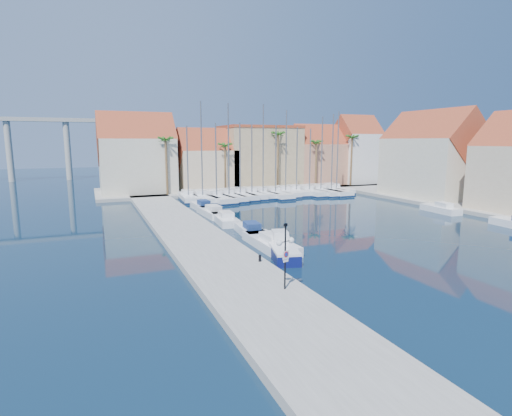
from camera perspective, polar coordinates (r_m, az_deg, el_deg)
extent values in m
plane|color=black|center=(30.59, 13.81, -8.06)|extent=(260.00, 260.00, 0.00)
cube|color=gray|center=(38.84, -9.33, -3.77)|extent=(6.00, 77.00, 0.50)
cube|color=gray|center=(76.99, -1.53, 2.92)|extent=(54.00, 16.00, 0.50)
cube|color=gray|center=(63.29, 29.30, 0.26)|extent=(12.00, 60.00, 0.50)
cylinder|color=black|center=(23.40, 4.18, -6.92)|extent=(0.10, 0.10, 3.96)
cylinder|color=black|center=(23.00, 3.78, -4.91)|extent=(0.48, 0.20, 0.05)
cylinder|color=black|center=(23.34, 4.64, -4.71)|extent=(0.48, 0.20, 0.05)
sphere|color=white|center=(22.83, 3.33, -5.02)|extent=(0.36, 0.36, 0.36)
sphere|color=white|center=(23.51, 5.06, -4.61)|extent=(0.36, 0.36, 0.36)
cube|color=black|center=(22.94, 4.24, -2.42)|extent=(0.24, 0.18, 0.16)
cube|color=white|center=(23.33, 4.29, -6.72)|extent=(0.48, 0.18, 0.49)
cylinder|color=red|center=(23.30, 4.34, -6.62)|extent=(0.32, 0.12, 0.34)
cylinder|color=#1933A5|center=(23.30, 4.35, -6.62)|extent=(0.23, 0.09, 0.24)
cube|color=white|center=(23.43, 4.28, -7.53)|extent=(0.38, 0.15, 0.14)
cylinder|color=black|center=(29.05, 0.55, -7.18)|extent=(0.20, 0.20, 0.49)
cube|color=#0E1452|center=(31.83, 3.79, -6.33)|extent=(3.23, 5.79, 0.83)
cube|color=white|center=(31.69, 3.80, -5.45)|extent=(3.23, 5.79, 0.18)
cube|color=white|center=(32.61, 3.44, -4.10)|extent=(1.54, 1.73, 1.01)
cube|color=white|center=(34.57, 2.04, -5.05)|extent=(2.40, 7.47, 0.80)
cube|color=white|center=(33.74, 2.57, -4.19)|extent=(1.68, 2.62, 0.60)
cube|color=white|center=(39.11, -0.83, -3.33)|extent=(2.50, 6.08, 0.80)
cube|color=navy|center=(38.40, -0.59, -2.50)|extent=(1.53, 2.20, 0.60)
cube|color=white|center=(45.02, -4.47, -1.65)|extent=(2.49, 6.31, 0.80)
cube|color=white|center=(44.30, -4.30, -0.91)|extent=(1.56, 2.27, 0.60)
cube|color=white|center=(49.50, -6.32, -0.65)|extent=(2.27, 6.52, 0.80)
cube|color=white|center=(48.78, -6.09, 0.03)|extent=(1.52, 2.31, 0.60)
cube|color=white|center=(53.86, -7.65, 0.14)|extent=(2.04, 5.78, 0.80)
cube|color=navy|center=(53.21, -7.48, 0.80)|extent=(1.35, 2.05, 0.60)
cube|color=white|center=(56.77, 24.84, -0.18)|extent=(2.12, 5.63, 0.80)
cube|color=white|center=(56.28, 25.28, 0.43)|extent=(1.36, 2.01, 0.60)
cube|color=white|center=(62.30, -9.67, 1.45)|extent=(2.84, 8.56, 1.00)
cube|color=#0E2247|center=(62.34, -9.66, 1.16)|extent=(2.90, 8.62, 0.28)
cube|color=white|center=(63.02, -9.80, 2.27)|extent=(1.72, 2.64, 0.60)
cylinder|color=slate|center=(61.36, -9.75, 6.67)|extent=(0.20, 0.20, 10.39)
cube|color=white|center=(61.97, -7.77, 1.46)|extent=(3.21, 9.86, 1.00)
cube|color=#0E2247|center=(62.01, -7.77, 1.17)|extent=(3.28, 9.92, 0.28)
cube|color=white|center=(62.77, -8.08, 2.29)|extent=(1.97, 3.03, 0.60)
cylinder|color=slate|center=(60.92, -7.78, 8.38)|extent=(0.20, 0.20, 13.95)
cube|color=white|center=(61.78, -5.83, 1.47)|extent=(3.80, 11.21, 1.00)
cube|color=#0E2247|center=(61.83, -5.83, 1.18)|extent=(3.86, 11.27, 0.28)
cube|color=white|center=(62.69, -6.22, 2.32)|extent=(2.28, 3.46, 0.60)
cylinder|color=slate|center=(60.73, -5.73, 6.92)|extent=(0.20, 0.20, 10.77)
cube|color=white|center=(62.82, -4.05, 1.63)|extent=(3.37, 10.23, 1.00)
cube|color=#0E2247|center=(62.87, -4.04, 1.34)|extent=(3.44, 10.29, 0.28)
cube|color=white|center=(63.64, -4.41, 2.45)|extent=(2.05, 3.15, 0.60)
cylinder|color=slate|center=(61.78, -3.94, 8.36)|extent=(0.20, 0.20, 13.75)
cube|color=white|center=(64.14, -2.44, 1.81)|extent=(3.09, 10.21, 1.00)
cube|color=#0E2247|center=(64.18, -2.43, 1.53)|extent=(3.15, 10.27, 0.28)
cube|color=white|center=(64.96, -2.79, 2.62)|extent=(1.98, 3.11, 0.60)
cylinder|color=slate|center=(63.15, -2.29, 7.13)|extent=(0.20, 0.20, 10.94)
cube|color=white|center=(64.98, -0.73, 1.92)|extent=(2.76, 9.46, 1.00)
cube|color=#0E2247|center=(65.03, -0.73, 1.64)|extent=(2.82, 9.52, 0.28)
cube|color=white|center=(65.76, -1.01, 2.71)|extent=(1.80, 2.87, 0.60)
cylinder|color=slate|center=(64.03, -0.60, 7.09)|extent=(0.20, 0.20, 10.76)
cube|color=white|center=(65.51, 0.84, 1.98)|extent=(2.79, 8.50, 1.00)
cube|color=#0E2247|center=(65.55, 0.84, 1.70)|extent=(2.85, 8.56, 0.28)
cube|color=white|center=(66.14, 0.51, 2.75)|extent=(1.70, 2.61, 0.60)
cylinder|color=slate|center=(64.58, 1.03, 8.49)|extent=(0.20, 0.20, 13.87)
cube|color=white|center=(65.82, 2.60, 2.01)|extent=(2.78, 10.03, 1.00)
cube|color=#0E2247|center=(65.86, 2.60, 1.73)|extent=(2.84, 10.09, 0.28)
cube|color=white|center=(66.61, 2.23, 2.79)|extent=(1.87, 3.03, 0.60)
cylinder|color=slate|center=(64.87, 2.84, 7.07)|extent=(0.20, 0.20, 10.67)
cube|color=white|center=(67.42, 4.09, 2.17)|extent=(2.44, 8.66, 1.00)
cube|color=#0E2247|center=(67.46, 4.09, 1.90)|extent=(2.51, 8.72, 0.28)
cube|color=white|center=(68.10, 3.79, 2.92)|extent=(1.63, 2.62, 0.60)
cylinder|color=slate|center=(66.50, 4.32, 8.16)|extent=(0.20, 0.20, 13.09)
cube|color=white|center=(68.82, 5.64, 2.30)|extent=(2.73, 8.46, 1.00)
cube|color=#0E2247|center=(68.86, 5.63, 2.03)|extent=(2.80, 8.53, 0.28)
cube|color=white|center=(69.48, 5.37, 3.04)|extent=(1.68, 2.60, 0.60)
cylinder|color=slate|center=(67.96, 5.86, 7.04)|extent=(0.20, 0.20, 10.42)
cube|color=white|center=(69.09, 7.41, 2.29)|extent=(2.74, 9.67, 1.00)
cube|color=#0E2247|center=(69.13, 7.40, 2.03)|extent=(2.81, 9.73, 0.28)
cube|color=white|center=(69.81, 7.01, 3.04)|extent=(1.82, 2.93, 0.60)
cylinder|color=slate|center=(68.21, 7.72, 6.91)|extent=(0.20, 0.20, 10.17)
cube|color=white|center=(70.28, 8.98, 2.38)|extent=(3.31, 11.09, 1.00)
cube|color=#0E2247|center=(70.32, 8.97, 2.12)|extent=(3.37, 11.15, 0.28)
cube|color=white|center=(71.10, 8.50, 3.12)|extent=(2.13, 3.37, 0.60)
cylinder|color=slate|center=(69.33, 9.38, 7.73)|extent=(0.20, 0.20, 12.17)
cube|color=white|center=(70.88, 10.45, 2.40)|extent=(2.86, 10.70, 1.00)
cube|color=#0E2247|center=(70.92, 10.44, 2.14)|extent=(2.92, 10.76, 0.28)
cube|color=white|center=(71.69, 10.01, 3.13)|extent=(1.97, 3.22, 0.60)
cylinder|color=slate|center=(69.93, 10.86, 7.89)|extent=(0.20, 0.20, 12.61)
cube|color=white|center=(72.91, 11.20, 2.57)|extent=(2.83, 8.78, 1.00)
cube|color=#0E2247|center=(72.95, 11.19, 2.32)|extent=(2.89, 8.84, 0.28)
cube|color=white|center=(73.50, 10.81, 3.26)|extent=(1.75, 2.69, 0.60)
cylinder|color=slate|center=(72.07, 11.60, 8.13)|extent=(0.20, 0.20, 13.18)
cube|color=beige|center=(70.85, -16.58, 5.81)|extent=(12.00, 9.00, 9.00)
cube|color=maroon|center=(70.74, -16.76, 9.45)|extent=(12.30, 9.00, 9.00)
cube|color=beige|center=(73.18, -7.13, 5.45)|extent=(10.00, 8.00, 7.00)
cube|color=maroon|center=(73.02, -7.19, 8.19)|extent=(10.30, 8.00, 8.00)
cube|color=tan|center=(77.67, 0.53, 7.23)|extent=(14.00, 10.00, 11.00)
cube|color=maroon|center=(77.65, 0.54, 11.48)|extent=(14.20, 10.20, 0.50)
cube|color=tan|center=(82.34, 8.55, 6.21)|extent=(10.00, 8.00, 8.00)
cube|color=maroon|center=(82.22, 8.62, 9.00)|extent=(10.30, 8.00, 8.00)
cube|color=white|center=(86.49, 14.06, 6.85)|extent=(8.00, 8.00, 10.00)
cube|color=maroon|center=(86.42, 14.20, 10.16)|extent=(8.30, 8.00, 8.00)
cube|color=beige|center=(68.67, 23.72, 5.30)|extent=(9.00, 14.00, 9.00)
cube|color=maroon|center=(68.55, 23.97, 9.05)|extent=(9.00, 14.30, 9.00)
cylinder|color=brown|center=(66.47, -12.67, 5.76)|extent=(0.36, 0.36, 9.00)
sphere|color=#29621C|center=(66.35, -12.80, 9.51)|extent=(2.60, 2.60, 2.60)
cylinder|color=brown|center=(68.95, -4.41, 5.67)|extent=(0.36, 0.36, 8.00)
sphere|color=#29621C|center=(68.81, -4.45, 8.87)|extent=(2.60, 2.60, 2.60)
cylinder|color=brown|center=(72.65, 3.14, 6.67)|extent=(0.36, 0.36, 10.00)
sphere|color=#29621C|center=(72.57, 3.18, 10.50)|extent=(2.60, 2.60, 2.60)
cylinder|color=brown|center=(76.51, 8.57, 6.16)|extent=(0.36, 0.36, 8.50)
sphere|color=#29621C|center=(76.39, 8.65, 9.23)|extent=(2.60, 2.60, 2.60)
cylinder|color=brown|center=(80.91, 13.46, 6.54)|extent=(0.36, 0.36, 9.50)
sphere|color=#29621C|center=(80.82, 13.59, 9.79)|extent=(2.60, 2.60, 2.60)
cylinder|color=#9E9E99|center=(106.62, -31.79, 6.98)|extent=(1.40, 1.40, 14.00)
cylinder|color=#9E9E99|center=(105.44, -25.31, 7.48)|extent=(1.40, 1.40, 14.00)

